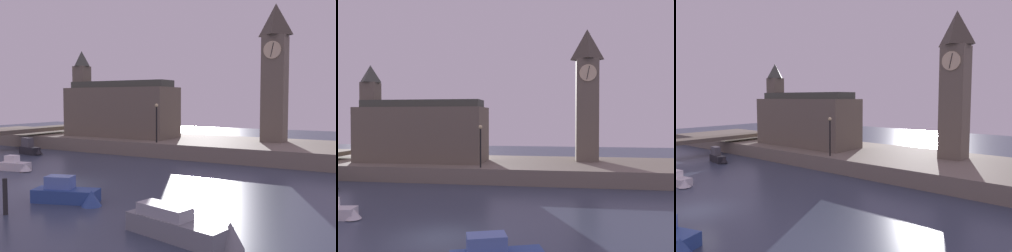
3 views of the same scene
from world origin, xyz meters
The scene contains 10 objects.
ground_plane centered at (0.00, 0.00, 0.00)m, with size 120.00×120.00×0.00m, color #384256.
far_embankment centered at (0.00, 20.00, 0.75)m, with size 70.00×12.00×1.50m, color slate.
clock_tower centered at (9.16, 21.81, 9.01)m, with size 2.61×2.64×14.49m.
parliament_hall centered at (-9.12, 18.94, 4.84)m, with size 13.96×5.01×10.66m.
streetlamp centered at (-1.29, 14.98, 4.02)m, with size 0.36×0.36×4.06m.
mooring_post_right centered at (2.72, -7.01, 0.95)m, with size 0.24×0.24×1.90m, color #292929.
boat_cruiser_grey centered at (12.56, -5.80, 0.54)m, with size 5.79×2.53×1.53m.
boat_ferry_white centered at (-7.41, 2.21, 0.44)m, with size 3.26×1.56×1.25m.
boat_tour_blue centered at (3.96, -3.54, 0.52)m, with size 4.69×2.48×1.55m.
boat_barge_dark centered at (-14.28, 9.83, 0.65)m, with size 3.29×1.40×1.80m.
Camera 1 is at (20.04, -20.71, 5.96)m, focal length 42.83 mm.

